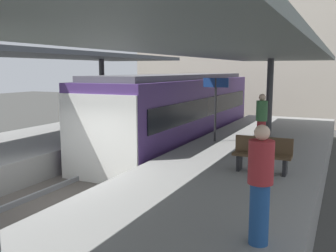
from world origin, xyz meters
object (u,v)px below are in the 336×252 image
object	(u,v)px
commuter_train	(179,111)
platform_bench	(263,153)
passenger_near_bench	(260,183)
passenger_mid_platform	(261,120)
platform_sign	(216,95)

from	to	relation	value
commuter_train	platform_bench	distance (m)	7.30
platform_bench	passenger_near_bench	size ratio (longest dim) A/B	0.81
platform_bench	passenger_mid_platform	xyz separation A→B (m)	(-0.64, 3.03, 0.43)
platform_sign	passenger_mid_platform	xyz separation A→B (m)	(1.67, -0.36, -0.72)
commuter_train	passenger_mid_platform	distance (m)	4.77
platform_sign	platform_bench	bearing A→B (deg)	-55.71
platform_bench	commuter_train	bearing A→B (deg)	129.53
platform_sign	passenger_near_bench	distance (m)	7.97
platform_sign	passenger_mid_platform	world-z (taller)	platform_sign
commuter_train	passenger_near_bench	bearing A→B (deg)	-60.69
passenger_near_bench	platform_sign	bearing A→B (deg)	112.52
passenger_mid_platform	platform_sign	bearing A→B (deg)	167.94
platform_bench	passenger_mid_platform	distance (m)	3.13
platform_sign	passenger_near_bench	xyz separation A→B (m)	(3.04, -7.33, -0.72)
platform_sign	passenger_mid_platform	bearing A→B (deg)	-12.06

